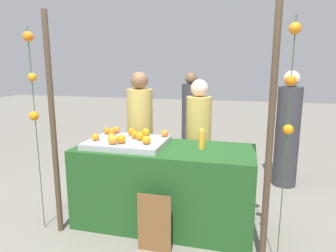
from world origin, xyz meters
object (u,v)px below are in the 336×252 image
at_px(stall_counter, 165,185).
at_px(orange_1, 107,130).
at_px(vendor_right, 198,146).
at_px(orange_0, 121,139).
at_px(juice_bottle, 202,139).
at_px(chalkboard_sign, 154,224).
at_px(vendor_left, 140,139).

bearing_deg(stall_counter, orange_1, 165.10).
bearing_deg(vendor_right, orange_0, -129.36).
height_order(orange_0, vendor_right, vendor_right).
bearing_deg(juice_bottle, stall_counter, -174.01).
bearing_deg(vendor_right, chalkboard_sign, -100.13).
xyz_separation_m(stall_counter, vendor_left, (-0.50, 0.64, 0.33)).
bearing_deg(stall_counter, chalkboard_sign, -84.72).
relative_size(orange_0, chalkboard_sign, 0.16).
xyz_separation_m(juice_bottle, vendor_right, (-0.13, 0.60, -0.24)).
distance_m(juice_bottle, vendor_right, 0.66).
bearing_deg(vendor_right, stall_counter, -112.11).
bearing_deg(orange_1, juice_bottle, -7.95).
bearing_deg(chalkboard_sign, juice_bottle, 59.85).
relative_size(stall_counter, juice_bottle, 8.88).
xyz_separation_m(orange_0, chalkboard_sign, (0.46, -0.36, -0.69)).
bearing_deg(orange_1, vendor_right, 23.72).
distance_m(orange_0, juice_bottle, 0.83).
relative_size(stall_counter, orange_1, 23.96).
bearing_deg(vendor_left, orange_0, -83.89).
distance_m(vendor_left, vendor_right, 0.76).
bearing_deg(orange_1, vendor_left, 60.52).
height_order(orange_1, chalkboard_sign, orange_1).
height_order(orange_1, juice_bottle, juice_bottle).
relative_size(orange_0, vendor_left, 0.06).
relative_size(orange_0, orange_1, 1.16).
height_order(orange_0, chalkboard_sign, orange_0).
relative_size(juice_bottle, chalkboard_sign, 0.37).
xyz_separation_m(chalkboard_sign, vendor_right, (0.21, 1.18, 0.44)).
distance_m(chalkboard_sign, vendor_left, 1.39).
distance_m(chalkboard_sign, vendor_right, 1.28).
xyz_separation_m(orange_0, juice_bottle, (0.80, 0.22, -0.01)).
xyz_separation_m(stall_counter, juice_bottle, (0.39, 0.04, 0.53)).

